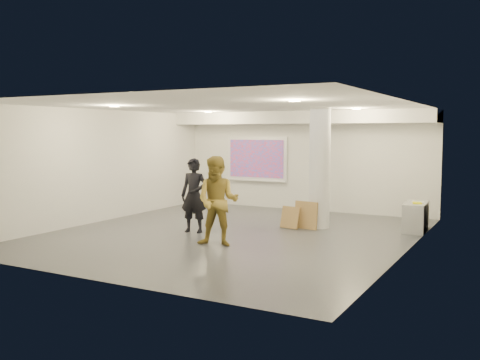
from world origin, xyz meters
The scene contains 20 objects.
floor centered at (0.00, 0.00, 0.00)m, with size 8.00×9.00×0.01m, color #3B3E43.
ceiling centered at (0.00, 0.00, 3.00)m, with size 8.00×9.00×0.01m, color silver.
wall_back centered at (0.00, 4.50, 1.50)m, with size 8.00×0.01×3.00m, color silver.
wall_front centered at (0.00, -4.50, 1.50)m, with size 8.00×0.01×3.00m, color silver.
wall_left centered at (-4.00, 0.00, 1.50)m, with size 0.01×9.00×3.00m, color silver.
wall_right centered at (4.00, 0.00, 1.50)m, with size 0.01×9.00×3.00m, color silver.
soffit_band centered at (0.00, 3.95, 2.82)m, with size 8.00×1.10×0.36m, color silver.
downlight_nw centered at (-2.20, 2.50, 2.98)m, with size 0.22×0.22×0.02m, color #FFDD97.
downlight_ne centered at (2.20, 2.50, 2.98)m, with size 0.22×0.22×0.02m, color #FFDD97.
downlight_sw centered at (-2.20, -1.50, 2.98)m, with size 0.22×0.22×0.02m, color #FFDD97.
downlight_se centered at (2.20, -1.50, 2.98)m, with size 0.22×0.22×0.02m, color #FFDD97.
column centered at (1.50, 1.80, 1.50)m, with size 0.52×0.52×3.00m, color silver.
projection_screen centered at (-1.60, 4.45, 1.53)m, with size 2.10×0.13×1.42m.
credenza centered at (3.72, 2.50, 0.35)m, with size 0.50×1.19×0.69m, color gray.
papers_stack centered at (3.76, 2.52, 0.71)m, with size 0.29×0.36×0.02m, color silver.
postit_pad centered at (3.77, 2.34, 0.71)m, with size 0.20×0.28×0.03m, color #E5E406.
cardboard_back centered at (1.28, 1.47, 0.34)m, with size 0.63×0.06×0.68m, color olive.
cardboard_front centered at (0.90, 1.35, 0.27)m, with size 0.50×0.05×0.55m, color olive.
woman centered at (-0.91, -0.23, 0.89)m, with size 0.65×0.43×1.78m, color black.
man centered at (0.38, -1.26, 0.95)m, with size 0.92×0.72×1.90m, color olive.
Camera 1 is at (6.12, -10.81, 2.40)m, focal length 40.00 mm.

